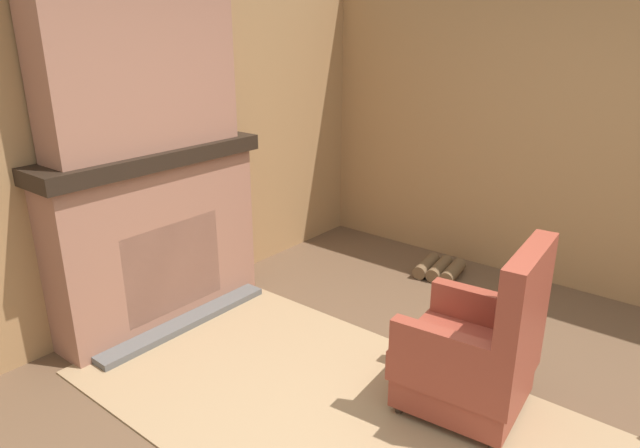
{
  "coord_description": "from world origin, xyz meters",
  "views": [
    {
      "loc": [
        1.08,
        -2.25,
        2.14
      ],
      "look_at": [
        -1.09,
        0.42,
        0.9
      ],
      "focal_mm": 32.0,
      "sensor_mm": 36.0,
      "label": 1
    }
  ],
  "objects_px": {
    "oil_lamp_vase": "(96,145)",
    "storage_case": "(208,129)",
    "firewood_stack": "(439,269)",
    "armchair": "(475,354)",
    "decorative_plate_on_mantel": "(139,127)"
  },
  "relations": [
    {
      "from": "storage_case",
      "to": "decorative_plate_on_mantel",
      "type": "height_order",
      "value": "decorative_plate_on_mantel"
    },
    {
      "from": "firewood_stack",
      "to": "storage_case",
      "type": "height_order",
      "value": "storage_case"
    },
    {
      "from": "storage_case",
      "to": "decorative_plate_on_mantel",
      "type": "bearing_deg",
      "value": -91.96
    },
    {
      "from": "armchair",
      "to": "firewood_stack",
      "type": "distance_m",
      "value": 1.88
    },
    {
      "from": "armchair",
      "to": "storage_case",
      "type": "height_order",
      "value": "storage_case"
    },
    {
      "from": "armchair",
      "to": "decorative_plate_on_mantel",
      "type": "height_order",
      "value": "decorative_plate_on_mantel"
    },
    {
      "from": "oil_lamp_vase",
      "to": "decorative_plate_on_mantel",
      "type": "xyz_separation_m",
      "value": [
        -0.02,
        0.34,
        0.06
      ]
    },
    {
      "from": "armchair",
      "to": "oil_lamp_vase",
      "type": "distance_m",
      "value": 2.66
    },
    {
      "from": "armchair",
      "to": "storage_case",
      "type": "xyz_separation_m",
      "value": [
        -2.33,
        0.13,
        0.98
      ]
    },
    {
      "from": "armchair",
      "to": "storage_case",
      "type": "distance_m",
      "value": 2.53
    },
    {
      "from": "oil_lamp_vase",
      "to": "storage_case",
      "type": "bearing_deg",
      "value": 89.99
    },
    {
      "from": "armchair",
      "to": "storage_case",
      "type": "relative_size",
      "value": 4.02
    },
    {
      "from": "armchair",
      "to": "firewood_stack",
      "type": "height_order",
      "value": "armchair"
    },
    {
      "from": "storage_case",
      "to": "decorative_plate_on_mantel",
      "type": "xyz_separation_m",
      "value": [
        -0.02,
        -0.59,
        0.09
      ]
    },
    {
      "from": "firewood_stack",
      "to": "storage_case",
      "type": "distance_m",
      "value": 2.32
    }
  ]
}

